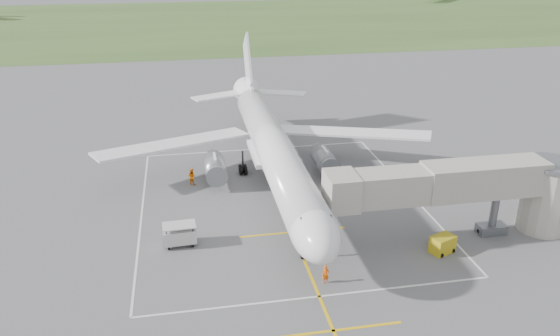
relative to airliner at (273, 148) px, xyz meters
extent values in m
plane|color=#545457|center=(0.00, -0.75, -4.39)|extent=(700.00, 700.00, 0.00)
cube|color=#375123|center=(0.00, 129.25, -4.38)|extent=(700.00, 120.00, 0.02)
cube|color=#E4AF0D|center=(0.00, -5.75, -4.38)|extent=(0.25, 60.00, 0.01)
cube|color=#E4AF0D|center=(0.00, -24.75, -4.38)|extent=(10.00, 0.25, 0.01)
cube|color=#E4AF0D|center=(0.00, -10.75, -4.38)|extent=(10.00, 0.25, 0.01)
cube|color=silver|center=(0.00, 11.25, -4.38)|extent=(28.00, 0.20, 0.01)
cube|color=silver|center=(0.00, -20.75, -4.38)|extent=(28.00, 0.20, 0.01)
cube|color=silver|center=(-14.00, -4.75, -4.38)|extent=(0.20, 32.00, 0.01)
cube|color=silver|center=(14.00, -4.75, -4.38)|extent=(0.20, 32.00, 0.01)
cylinder|color=silver|center=(0.00, -0.75, 0.11)|extent=(3.80, 36.00, 3.80)
ellipsoid|color=silver|center=(0.00, -18.75, 0.11)|extent=(3.80, 7.22, 3.80)
cube|color=black|center=(0.00, -19.65, 1.16)|extent=(2.40, 1.60, 0.99)
cone|color=silver|center=(0.00, 19.75, 0.51)|extent=(3.80, 6.00, 3.80)
cube|color=silver|center=(10.50, 5.25, -0.74)|extent=(17.93, 11.24, 1.23)
cube|color=silver|center=(-10.50, 5.25, -0.74)|extent=(17.93, 11.24, 1.23)
cube|color=silver|center=(0.00, 2.25, -1.44)|extent=(4.20, 8.00, 0.50)
cube|color=silver|center=(0.00, 20.45, 4.81)|extent=(0.30, 7.89, 8.65)
cube|color=silver|center=(0.00, 18.25, 1.81)|extent=(0.35, 5.00, 1.20)
cube|color=silver|center=(4.20, 19.45, 0.71)|extent=(7.85, 5.03, 0.20)
cube|color=silver|center=(-4.20, 19.45, 0.71)|extent=(7.85, 5.03, 0.20)
cylinder|color=slate|center=(6.20, 1.75, -2.49)|extent=(2.30, 4.20, 2.30)
cube|color=silver|center=(6.20, 1.45, -1.69)|extent=(0.25, 2.40, 1.20)
cylinder|color=slate|center=(-6.20, 1.75, -2.49)|extent=(2.30, 4.20, 2.30)
cube|color=silver|center=(-6.20, 1.45, -1.69)|extent=(0.25, 2.40, 1.20)
cylinder|color=black|center=(0.00, -15.25, -3.09)|extent=(0.18, 0.18, 2.60)
cylinder|color=black|center=(-0.11, -15.25, -3.99)|extent=(0.28, 0.80, 0.80)
cylinder|color=black|center=(0.11, -15.25, -3.99)|extent=(0.28, 0.80, 0.80)
cylinder|color=black|center=(2.90, 3.75, -2.99)|extent=(0.22, 0.22, 2.80)
cylinder|color=black|center=(2.62, 3.40, -3.91)|extent=(0.32, 0.96, 0.96)
cylinder|color=black|center=(3.18, 3.40, -3.91)|extent=(0.32, 0.96, 0.96)
cylinder|color=black|center=(2.62, 4.10, -3.91)|extent=(0.32, 0.96, 0.96)
cylinder|color=black|center=(3.18, 4.10, -3.91)|extent=(0.32, 0.96, 0.96)
cylinder|color=black|center=(-2.90, 3.75, -2.99)|extent=(0.22, 0.22, 2.80)
cylinder|color=black|center=(-3.18, 3.40, -3.91)|extent=(0.32, 0.96, 0.96)
cylinder|color=black|center=(-2.62, 3.40, -3.91)|extent=(0.32, 0.96, 0.96)
cylinder|color=black|center=(-3.18, 4.10, -3.91)|extent=(0.32, 0.96, 0.96)
cylinder|color=black|center=(-2.62, 4.10, -3.91)|extent=(0.32, 0.96, 0.96)
cube|color=gray|center=(7.74, -14.25, 1.21)|extent=(11.09, 2.90, 2.80)
cube|color=gray|center=(16.46, -14.25, 1.31)|extent=(11.09, 3.10, 3.00)
cube|color=gray|center=(3.40, -14.25, 1.21)|extent=(2.60, 3.40, 3.00)
cylinder|color=slate|center=(18.00, -14.25, -2.29)|extent=(0.70, 0.70, 4.20)
cube|color=slate|center=(18.00, -14.25, -3.94)|extent=(2.60, 1.40, 0.90)
cylinder|color=gray|center=(23.00, -14.25, -1.19)|extent=(4.40, 4.40, 6.40)
cylinder|color=slate|center=(23.00, -14.25, 2.21)|extent=(5.00, 5.00, 0.30)
cylinder|color=black|center=(17.00, -14.25, -4.04)|extent=(0.70, 0.30, 0.70)
cylinder|color=black|center=(19.00, -14.25, -4.04)|extent=(0.70, 0.30, 0.70)
cube|color=#B79F16|center=(12.06, -16.47, -3.62)|extent=(2.41, 2.01, 1.54)
cylinder|color=black|center=(11.61, -17.27, -4.17)|extent=(0.36, 0.50, 0.45)
cylinder|color=black|center=(12.94, -16.72, -4.17)|extent=(0.36, 0.50, 0.45)
cube|color=#BCBCBC|center=(-10.30, -11.08, -3.42)|extent=(2.95, 1.86, 1.26)
cube|color=#BCBCBC|center=(-10.30, -11.08, -2.44)|extent=(2.95, 1.86, 0.09)
cylinder|color=black|center=(-11.42, -11.83, -3.19)|extent=(0.09, 0.09, 1.49)
cylinder|color=black|center=(-9.12, -11.71, -3.19)|extent=(0.09, 0.09, 1.49)
cylinder|color=black|center=(-11.49, -10.45, -3.19)|extent=(0.09, 0.09, 1.49)
cylinder|color=black|center=(-9.19, -10.34, -3.19)|extent=(0.09, 0.09, 1.49)
cylinder|color=black|center=(-11.31, -11.76, -4.16)|extent=(0.23, 0.47, 0.46)
cylinder|color=black|center=(-9.24, -11.66, -4.16)|extent=(0.23, 0.47, 0.46)
cylinder|color=black|center=(-11.37, -10.50, -4.16)|extent=(0.23, 0.47, 0.46)
cylinder|color=black|center=(-9.30, -10.40, -4.16)|extent=(0.23, 0.47, 0.46)
imported|color=#F05707|center=(0.91, -19.09, -3.62)|extent=(0.57, 0.39, 1.55)
imported|color=orange|center=(-8.82, 1.77, -3.46)|extent=(1.15, 1.09, 1.87)
camera|label=1|loc=(-9.21, -54.12, 20.88)|focal=35.00mm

